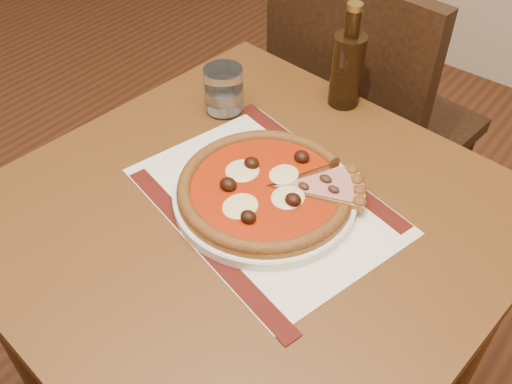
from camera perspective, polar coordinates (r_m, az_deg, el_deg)
table at (r=1.02m, az=-0.71°, el=-5.94°), size 0.86×0.86×0.75m
chair_far at (r=1.53m, az=10.58°, el=7.49°), size 0.48×0.48×0.94m
placemat at (r=0.96m, az=0.90°, el=-0.84°), size 0.49×0.40×0.00m
plate at (r=0.96m, az=0.91°, el=-0.41°), size 0.31×0.31×0.02m
pizza at (r=0.94m, az=0.92°, el=0.45°), size 0.29×0.29×0.04m
ham_slice at (r=0.96m, az=7.48°, el=0.64°), size 0.14×0.13×0.02m
water_glass at (r=1.14m, az=-3.24°, el=10.16°), size 0.09×0.09×0.09m
bottle at (r=1.16m, az=9.12°, el=12.28°), size 0.06×0.06×0.21m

